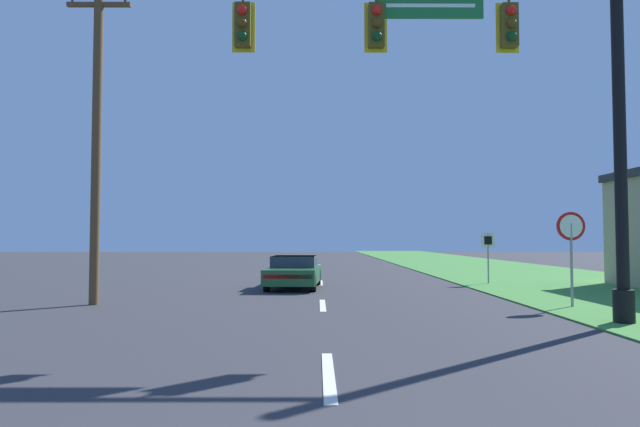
{
  "coord_description": "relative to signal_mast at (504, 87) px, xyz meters",
  "views": [
    {
      "loc": [
        -0.15,
        -1.69,
        1.82
      ],
      "look_at": [
        0.0,
        27.85,
        3.15
      ],
      "focal_mm": 32.0,
      "sensor_mm": 36.0,
      "label": 1
    }
  ],
  "objects": [
    {
      "name": "grass_verge_right",
      "position": [
        6.59,
        19.5,
        -5.1
      ],
      "size": [
        10.0,
        110.0,
        0.04
      ],
      "color": "#428438",
      "rests_on": "ground"
    },
    {
      "name": "road_center_line",
      "position": [
        -3.91,
        11.5,
        -5.11
      ],
      "size": [
        0.16,
        34.8,
        0.01
      ],
      "color": "silver",
      "rests_on": "ground"
    },
    {
      "name": "signal_mast",
      "position": [
        0.0,
        0.0,
        0.0
      ],
      "size": [
        9.4,
        0.47,
        8.14
      ],
      "color": "black",
      "rests_on": "grass_verge_right"
    },
    {
      "name": "car_ahead",
      "position": [
        -4.91,
        9.12,
        -4.51
      ],
      "size": [
        2.08,
        4.42,
        1.19
      ],
      "color": "black",
      "rests_on": "ground"
    },
    {
      "name": "stop_sign",
      "position": [
        2.7,
        2.92,
        -3.25
      ],
      "size": [
        0.76,
        0.07,
        2.5
      ],
      "color": "gray",
      "rests_on": "grass_verge_right"
    },
    {
      "name": "route_sign_post",
      "position": [
        2.85,
        10.81,
        -3.59
      ],
      "size": [
        0.55,
        0.06,
        2.03
      ],
      "color": "gray",
      "rests_on": "grass_verge_right"
    },
    {
      "name": "utility_pole_near",
      "position": [
        -10.26,
        3.73,
        -0.27
      ],
      "size": [
        1.8,
        0.26,
        9.38
      ],
      "color": "brown",
      "rests_on": "ground"
    }
  ]
}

